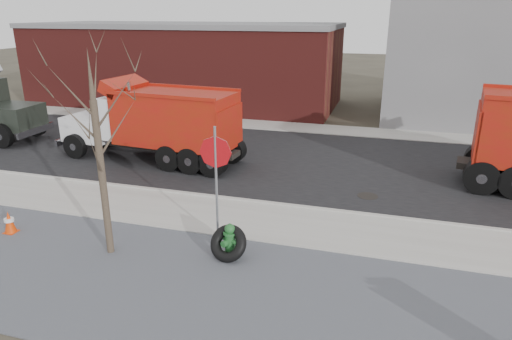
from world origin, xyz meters
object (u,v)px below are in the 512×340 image
(truck_tire, at_px, (228,243))
(stop_sign, at_px, (216,165))
(fire_hydrant, at_px, (230,242))
(dump_truck_red_b, at_px, (155,121))

(truck_tire, xyz_separation_m, stop_sign, (-0.64, 0.91, 1.72))
(fire_hydrant, distance_m, truck_tire, 0.09)
(fire_hydrant, relative_size, truck_tire, 0.87)
(stop_sign, bearing_deg, dump_truck_red_b, 148.24)
(truck_tire, relative_size, stop_sign, 0.33)
(fire_hydrant, height_order, truck_tire, fire_hydrant)
(fire_hydrant, relative_size, stop_sign, 0.29)
(truck_tire, distance_m, stop_sign, 2.05)
(truck_tire, xyz_separation_m, dump_truck_red_b, (-5.59, 6.76, 1.28))
(stop_sign, relative_size, dump_truck_red_b, 0.40)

